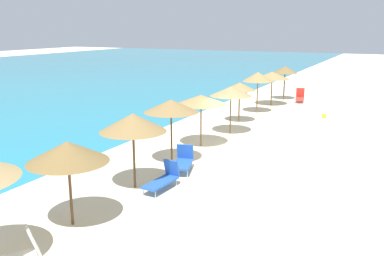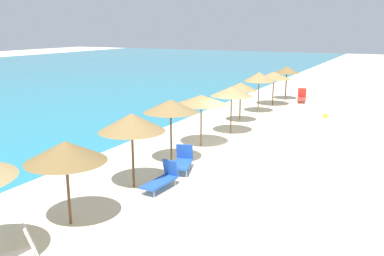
% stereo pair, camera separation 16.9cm
% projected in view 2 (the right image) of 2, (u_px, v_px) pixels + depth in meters
% --- Properties ---
extents(ground_plane, '(160.00, 160.00, 0.00)m').
position_uv_depth(ground_plane, '(237.00, 149.00, 19.90)').
color(ground_plane, beige).
extents(beach_umbrella_2, '(2.30, 2.30, 2.49)m').
position_uv_depth(beach_umbrella_2, '(66.00, 152.00, 11.83)').
color(beach_umbrella_2, brown).
rests_on(beach_umbrella_2, ground_plane).
extents(beach_umbrella_3, '(2.33, 2.33, 2.69)m').
position_uv_depth(beach_umbrella_3, '(132.00, 123.00, 14.62)').
color(beach_umbrella_3, brown).
rests_on(beach_umbrella_3, ground_plane).
extents(beach_umbrella_4, '(2.25, 2.25, 2.70)m').
position_uv_depth(beach_umbrella_4, '(171.00, 106.00, 17.30)').
color(beach_umbrella_4, brown).
rests_on(beach_umbrella_4, ground_plane).
extents(beach_umbrella_5, '(2.44, 2.44, 2.47)m').
position_uv_depth(beach_umbrella_5, '(201.00, 100.00, 19.95)').
color(beach_umbrella_5, brown).
rests_on(beach_umbrella_5, ground_plane).
extents(beach_umbrella_6, '(2.22, 2.22, 2.53)m').
position_uv_depth(beach_umbrella_6, '(232.00, 91.00, 22.31)').
color(beach_umbrella_6, brown).
rests_on(beach_umbrella_6, ground_plane).
extents(beach_umbrella_7, '(1.93, 1.93, 2.39)m').
position_uv_depth(beach_umbrella_7, '(241.00, 87.00, 25.04)').
color(beach_umbrella_7, brown).
rests_on(beach_umbrella_7, ground_plane).
extents(beach_umbrella_8, '(2.04, 2.04, 2.71)m').
position_uv_depth(beach_umbrella_8, '(259.00, 77.00, 27.82)').
color(beach_umbrella_8, brown).
rests_on(beach_umbrella_8, ground_plane).
extents(beach_umbrella_9, '(2.46, 2.46, 2.45)m').
position_uv_depth(beach_umbrella_9, '(274.00, 75.00, 30.57)').
color(beach_umbrella_9, brown).
rests_on(beach_umbrella_9, ground_plane).
extents(beach_umbrella_10, '(1.94, 1.94, 2.61)m').
position_uv_depth(beach_umbrella_10, '(287.00, 70.00, 32.91)').
color(beach_umbrella_10, brown).
rests_on(beach_umbrella_10, ground_plane).
extents(lounge_chair_0, '(1.63, 1.37, 1.00)m').
position_uv_depth(lounge_chair_0, '(8.00, 255.00, 9.86)').
color(lounge_chair_0, white).
rests_on(lounge_chair_0, ground_plane).
extents(lounge_chair_1, '(1.56, 0.89, 1.04)m').
position_uv_depth(lounge_chair_1, '(302.00, 97.00, 32.28)').
color(lounge_chair_1, red).
rests_on(lounge_chair_1, ground_plane).
extents(lounge_chair_2, '(1.64, 0.69, 0.93)m').
position_uv_depth(lounge_chair_2, '(162.00, 179.00, 14.92)').
color(lounge_chair_2, blue).
rests_on(lounge_chair_2, ground_plane).
extents(lounge_chair_3, '(1.54, 1.06, 0.99)m').
position_uv_depth(lounge_chair_3, '(183.00, 161.00, 16.75)').
color(lounge_chair_3, blue).
rests_on(lounge_chair_3, ground_plane).
extents(beach_ball, '(0.30, 0.30, 0.30)m').
position_uv_depth(beach_ball, '(325.00, 116.00, 26.61)').
color(beach_ball, yellow).
rests_on(beach_ball, ground_plane).
extents(cooler_box, '(0.61, 0.51, 0.39)m').
position_uv_depth(cooler_box, '(243.00, 169.00, 16.44)').
color(cooler_box, white).
rests_on(cooler_box, ground_plane).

